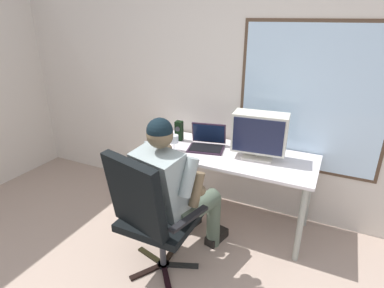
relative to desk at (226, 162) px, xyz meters
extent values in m
cube|color=beige|center=(0.11, 0.39, 0.65)|extent=(5.71, 0.06, 2.60)
cube|color=#4C3828|center=(0.64, 0.35, 0.57)|extent=(1.27, 0.01, 1.34)
cube|color=silver|center=(0.64, 0.35, 0.57)|extent=(1.21, 0.02, 1.28)
cylinder|color=#95998F|center=(-0.74, -0.26, -0.29)|extent=(0.05, 0.05, 0.71)
cylinder|color=#95998F|center=(0.74, -0.26, -0.29)|extent=(0.05, 0.05, 0.71)
cylinder|color=#95998F|center=(-0.74, 0.26, -0.29)|extent=(0.05, 0.05, 0.71)
cylinder|color=#95998F|center=(0.74, 0.26, -0.29)|extent=(0.05, 0.05, 0.71)
cube|color=silver|center=(0.00, 0.00, 0.08)|extent=(1.61, 0.66, 0.03)
cube|color=black|center=(-0.37, -0.77, -0.63)|extent=(0.29, 0.12, 0.02)
cube|color=black|center=(-0.31, -0.93, -0.63)|extent=(0.19, 0.27, 0.02)
cube|color=black|center=(-0.13, -0.92, -0.63)|extent=(0.22, 0.25, 0.02)
cube|color=black|center=(-0.09, -0.76, -0.63)|extent=(0.29, 0.15, 0.02)
cube|color=black|center=(-0.24, -0.66, -0.63)|extent=(0.06, 0.29, 0.02)
cylinder|color=black|center=(-0.23, -0.81, -0.63)|extent=(0.10, 0.10, 0.02)
cylinder|color=#3F3F44|center=(-0.23, -0.81, -0.41)|extent=(0.05, 0.05, 0.43)
cube|color=black|center=(-0.23, -0.81, -0.17)|extent=(0.53, 0.53, 0.06)
cube|color=black|center=(-0.29, -1.04, 0.13)|extent=(0.52, 0.26, 0.56)
cube|color=black|center=(0.05, -0.88, -0.04)|extent=(0.14, 0.37, 0.02)
cube|color=black|center=(-0.50, -0.74, -0.04)|extent=(0.14, 0.37, 0.02)
cylinder|color=#495747|center=(-0.02, -0.60, -0.14)|extent=(0.26, 0.47, 0.15)
cylinder|color=#495747|center=(0.04, -0.39, -0.39)|extent=(0.12, 0.12, 0.50)
cube|color=black|center=(0.06, -0.33, -0.60)|extent=(0.16, 0.26, 0.08)
cylinder|color=#495747|center=(-0.33, -0.52, -0.14)|extent=(0.26, 0.47, 0.15)
cylinder|color=#495747|center=(-0.27, -0.31, -0.39)|extent=(0.12, 0.12, 0.50)
cube|color=black|center=(-0.25, -0.25, -0.60)|extent=(0.16, 0.26, 0.08)
cube|color=gray|center=(-0.23, -0.78, 0.12)|extent=(0.45, 0.39, 0.55)
sphere|color=brown|center=(-0.23, -0.78, 0.50)|extent=(0.19, 0.19, 0.19)
sphere|color=black|center=(-0.23, -0.78, 0.53)|extent=(0.19, 0.19, 0.19)
cylinder|color=gray|center=(0.00, -0.79, 0.22)|extent=(0.13, 0.20, 0.29)
cylinder|color=brown|center=(0.02, -0.70, 0.09)|extent=(0.11, 0.16, 0.27)
sphere|color=brown|center=(0.03, -0.66, 0.06)|extent=(0.09, 0.09, 0.09)
cylinder|color=gray|center=(-0.43, -0.68, 0.22)|extent=(0.13, 0.20, 0.29)
cylinder|color=brown|center=(-0.39, -0.54, 0.18)|extent=(0.11, 0.17, 0.27)
sphere|color=brown|center=(-0.37, -0.45, 0.24)|extent=(0.09, 0.09, 0.09)
cube|color=beige|center=(0.28, 0.03, 0.10)|extent=(0.27, 0.23, 0.02)
cylinder|color=beige|center=(0.28, 0.03, 0.13)|extent=(0.04, 0.04, 0.05)
cube|color=beige|center=(0.28, 0.03, 0.33)|extent=(0.48, 0.25, 0.34)
cube|color=#191E38|center=(0.29, -0.08, 0.33)|extent=(0.42, 0.05, 0.30)
cube|color=#2B1C2B|center=(-0.20, -0.01, 0.10)|extent=(0.37, 0.29, 0.02)
cube|color=black|center=(-0.20, -0.01, 0.11)|extent=(0.33, 0.25, 0.00)
cube|color=#2B1C2B|center=(-0.23, 0.12, 0.21)|extent=(0.33, 0.13, 0.21)
cube|color=#0F1933|center=(-0.23, 0.12, 0.21)|extent=(0.31, 0.11, 0.18)
cylinder|color=silver|center=(-0.46, -0.16, 0.09)|extent=(0.06, 0.06, 0.00)
cylinder|color=silver|center=(-0.46, -0.16, 0.13)|extent=(0.01, 0.01, 0.08)
cylinder|color=silver|center=(-0.46, -0.16, 0.21)|extent=(0.09, 0.09, 0.07)
cylinder|color=#5C1112|center=(-0.46, -0.16, 0.19)|extent=(0.08, 0.08, 0.04)
cube|color=black|center=(-0.55, 0.10, 0.19)|extent=(0.07, 0.07, 0.20)
cylinder|color=#333338|center=(-0.55, 0.07, 0.22)|extent=(0.05, 0.01, 0.05)
camera|label=1|loc=(0.86, -2.52, 1.28)|focal=29.34mm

